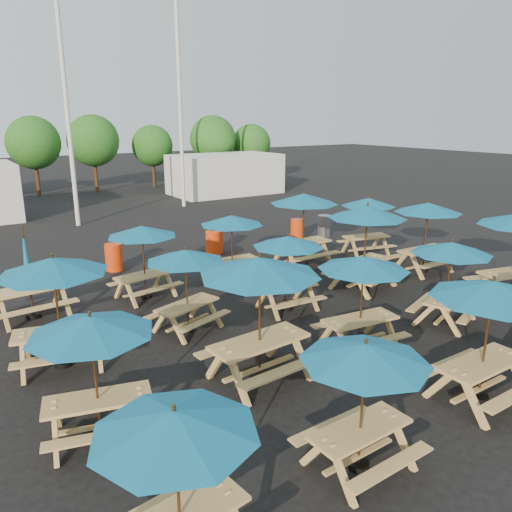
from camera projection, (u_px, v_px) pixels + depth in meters
ground at (286, 307)px, 13.69m from camera, size 120.00×120.00×0.00m
picnic_unit_0 at (175, 431)px, 5.36m from camera, size 2.12×2.12×2.06m
picnic_unit_1 at (91, 332)px, 7.64m from camera, size 2.39×2.39×2.14m
picnic_unit_2 at (53, 272)px, 9.94m from camera, size 2.63×2.63×2.38m
picnic_unit_3 at (29, 281)px, 12.71m from camera, size 2.06×1.84×2.44m
picnic_unit_4 at (365, 360)px, 6.97m from camera, size 1.92×1.92×2.04m
picnic_unit_5 at (260, 273)px, 9.34m from camera, size 2.49×2.49×2.55m
picnic_unit_6 at (186, 260)px, 11.75m from camera, size 2.37×2.37×2.05m
picnic_unit_7 at (142, 235)px, 13.91m from camera, size 2.27×2.27×2.14m
picnic_unit_8 at (492, 297)px, 8.66m from camera, size 2.16×2.16×2.34m
picnic_unit_9 at (363, 268)px, 10.77m from camera, size 2.21×2.21×2.17m
picnic_unit_10 at (288, 246)px, 13.03m from camera, size 1.98×1.98×2.06m
picnic_unit_11 at (232, 224)px, 15.33m from camera, size 2.00×2.00×2.14m
picnic_unit_13 at (451, 253)px, 12.16m from camera, size 2.48×2.48×2.12m
picnic_unit_14 at (367, 217)px, 14.64m from camera, size 2.81×2.81×2.54m
picnic_unit_15 at (304, 203)px, 16.96m from camera, size 2.36×2.36×2.55m
picnic_unit_18 at (428, 212)px, 16.25m from camera, size 2.21×2.21×2.37m
picnic_unit_19 at (368, 205)px, 18.37m from camera, size 2.39×2.39×2.17m
waste_bin_0 at (114, 257)px, 16.83m from camera, size 0.57×0.57×0.91m
waste_bin_1 at (213, 243)px, 18.72m from camera, size 0.57×0.57×0.91m
waste_bin_2 at (216, 241)px, 19.06m from camera, size 0.57×0.57×0.91m
waste_bin_3 at (297, 230)px, 20.84m from camera, size 0.57×0.57×0.91m
waste_bin_4 at (324, 226)px, 21.68m from camera, size 0.57×0.57×0.91m
mast_0 at (66, 94)px, 22.28m from camera, size 0.20×0.20×12.00m
mast_1 at (180, 98)px, 27.32m from camera, size 0.20×0.20×12.00m
event_tent_1 at (225, 174)px, 33.39m from camera, size 7.00×4.00×2.60m
tree_3 at (33, 143)px, 31.74m from camera, size 3.36×3.36×5.09m
tree_4 at (93, 141)px, 33.29m from camera, size 3.41×3.41×5.17m
tree_5 at (152, 146)px, 36.04m from camera, size 2.94×2.94×4.45m
tree_6 at (213, 139)px, 36.60m from camera, size 3.38×3.38×5.13m
tree_7 at (251, 144)px, 38.53m from camera, size 2.95×2.95×4.48m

